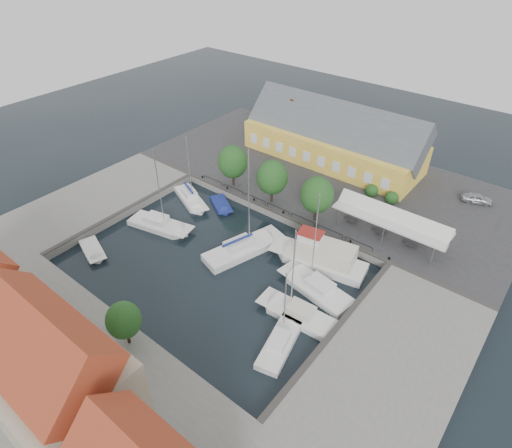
{
  "coord_description": "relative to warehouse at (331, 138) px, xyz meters",
  "views": [
    {
      "loc": [
        27.23,
        -28.18,
        33.61
      ],
      "look_at": [
        0.0,
        6.0,
        1.5
      ],
      "focal_mm": 30.0,
      "sensor_mm": 36.0,
      "label": 1
    }
  ],
  "objects": [
    {
      "name": "quay_trees",
      "position": [
        0.6,
        -16.36,
        0.45
      ],
      "size": [
        18.2,
        4.2,
        6.3
      ],
      "color": "black",
      "rests_on": "north_quay"
    },
    {
      "name": "east_quay",
      "position": [
        24.6,
        -30.36,
        -3.93
      ],
      "size": [
        12.0,
        24.0,
        1.0
      ],
      "primitive_type": "cube",
      "color": "slate",
      "rests_on": "ground"
    },
    {
      "name": "ground",
      "position": [
        2.6,
        -28.36,
        -4.43
      ],
      "size": [
        140.0,
        140.0,
        0.0
      ],
      "primitive_type": "plane",
      "color": "black",
      "rests_on": "ground"
    },
    {
      "name": "west_boat_a",
      "position": [
        -9.46,
        -22.22,
        -4.16
      ],
      "size": [
        8.34,
        5.33,
        10.91
      ],
      "color": "silver",
      "rests_on": "ground"
    },
    {
      "name": "warehouse",
      "position": [
        0.0,
        0.0,
        0.0
      ],
      "size": [
        28.56,
        14.0,
        9.55
      ],
      "color": "gold",
      "rests_on": "north_quay"
    },
    {
      "name": "east_boat_c",
      "position": [
        15.42,
        -34.8,
        -4.17
      ],
      "size": [
        3.85,
        7.55,
        9.51
      ],
      "color": "silver",
      "rests_on": "ground"
    },
    {
      "name": "north_quay",
      "position": [
        2.6,
        -5.36,
        -3.93
      ],
      "size": [
        56.0,
        26.0,
        1.0
      ],
      "primitive_type": "cube",
      "color": "#2D2D30",
      "rests_on": "ground"
    },
    {
      "name": "launch_nw",
      "position": [
        -5.17,
        -20.48,
        -4.34
      ],
      "size": [
        5.38,
        4.33,
        0.88
      ],
      "color": "navy",
      "rests_on": "ground"
    },
    {
      "name": "townhouses",
      "position": [
        4.52,
        -51.6,
        1.4
      ],
      "size": [
        36.3,
        8.5,
        12.0
      ],
      "color": "tan",
      "rests_on": "south_bank"
    },
    {
      "name": "car_red",
      "position": [
        -3.79,
        -10.85,
        -2.78
      ],
      "size": [
        3.14,
        4.13,
        1.31
      ],
      "primitive_type": "imported",
      "rotation": [
        0.0,
        0.0,
        0.51
      ],
      "color": "#551413",
      "rests_on": "north_quay"
    },
    {
      "name": "tent_canopy",
      "position": [
        16.6,
        -13.86,
        -0.74
      ],
      "size": [
        14.0,
        4.0,
        2.83
      ],
      "color": "silver",
      "rests_on": "north_quay"
    },
    {
      "name": "trawler",
      "position": [
        12.29,
        -22.34,
        -3.41
      ],
      "size": [
        11.99,
        5.41,
        5.0
      ],
      "color": "silver",
      "rests_on": "ground"
    },
    {
      "name": "launch_sw",
      "position": [
        -10.67,
        -37.66,
        -4.34
      ],
      "size": [
        5.7,
        3.61,
        0.98
      ],
      "color": "silver",
      "rests_on": "ground"
    },
    {
      "name": "car_silver",
      "position": [
        22.83,
        1.11,
        -2.74
      ],
      "size": [
        4.32,
        2.88,
        1.37
      ],
      "primitive_type": "imported",
      "rotation": [
        0.0,
        0.0,
        1.92
      ],
      "color": "#A5A8AD",
      "rests_on": "north_quay"
    },
    {
      "name": "center_sailboat",
      "position": [
        3.63,
        -26.34,
        -4.07
      ],
      "size": [
        5.91,
        10.79,
        14.15
      ],
      "color": "silver",
      "rests_on": "ground"
    },
    {
      "name": "south_bank",
      "position": [
        2.6,
        -49.36,
        -3.93
      ],
      "size": [
        56.0,
        14.0,
        1.0
      ],
      "primitive_type": "cube",
      "color": "slate",
      "rests_on": "ground"
    },
    {
      "name": "quay_edge_fittings",
      "position": [
        2.62,
        -23.61,
        -3.37
      ],
      "size": [
        56.0,
        24.72,
        0.4
      ],
      "color": "#383533",
      "rests_on": "north_quay"
    },
    {
      "name": "west_boat_c",
      "position": [
        -8.14,
        -29.23,
        -4.17
      ],
      "size": [
        9.29,
        4.73,
        12.03
      ],
      "color": "silver",
      "rests_on": "ground"
    },
    {
      "name": "west_quay",
      "position": [
        -19.4,
        -30.36,
        -3.93
      ],
      "size": [
        12.0,
        24.0,
        1.0
      ],
      "primitive_type": "cube",
      "color": "slate",
      "rests_on": "ground"
    },
    {
      "name": "east_boat_b",
      "position": [
        14.66,
        -30.7,
        -4.17
      ],
      "size": [
        8.51,
        3.23,
        11.38
      ],
      "color": "silver",
      "rests_on": "ground"
    },
    {
      "name": "east_boat_a",
      "position": [
        14.22,
        -26.34,
        -4.17
      ],
      "size": [
        9.36,
        4.43,
        12.68
      ],
      "color": "silver",
      "rests_on": "ground"
    }
  ]
}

